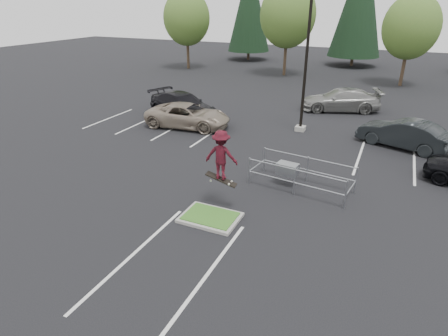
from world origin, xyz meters
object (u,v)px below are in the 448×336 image
at_px(car_l_black, 182,105).
at_px(car_r_charc, 403,134).
at_px(decid_c, 411,29).
at_px(conif_a, 250,5).
at_px(light_pole, 306,58).
at_px(car_far_silver, 342,100).
at_px(car_l_tan, 188,116).
at_px(cart_corral, 291,170).
at_px(decid_a, 187,20).
at_px(decid_b, 288,17).
at_px(skateboarder, 221,155).

height_order(car_l_black, car_r_charc, car_l_black).
relative_size(decid_c, car_r_charc, 1.70).
relative_size(conif_a, car_r_charc, 2.64).
distance_m(light_pole, car_far_silver, 7.24).
bearing_deg(car_l_black, car_far_silver, -35.27).
bearing_deg(car_l_tan, car_l_black, 32.90).
bearing_deg(light_pole, car_l_tan, -161.60).
xyz_separation_m(decid_c, car_l_black, (-13.99, -18.33, -4.39)).
xyz_separation_m(cart_corral, car_far_silver, (0.12, 13.93, 0.05)).
height_order(conif_a, cart_corral, conif_a).
bearing_deg(light_pole, cart_corral, -79.28).
height_order(decid_a, decid_c, decid_a).
bearing_deg(decid_b, conif_a, 130.17).
relative_size(decid_c, skateboarder, 3.74).
bearing_deg(decid_b, light_pole, -70.65).
relative_size(light_pole, car_l_tan, 1.83).
distance_m(decid_c, car_l_tan, 24.14).
distance_m(decid_a, car_r_charc, 31.10).
bearing_deg(car_l_tan, skateboarder, -149.61).
relative_size(light_pole, car_l_black, 1.71).
xyz_separation_m(car_l_black, car_far_silver, (10.12, 6.50, -0.02)).
height_order(decid_b, car_l_tan, decid_b).
bearing_deg(car_l_black, skateboarder, -120.68).
xyz_separation_m(decid_b, car_l_tan, (-0.49, -20.86, -5.27)).
height_order(skateboarder, car_r_charc, skateboarder).
distance_m(skateboarder, car_l_tan, 10.94).
bearing_deg(skateboarder, car_l_black, -60.26).
bearing_deg(car_r_charc, decid_b, -127.63).
bearing_deg(cart_corral, conif_a, 121.51).
bearing_deg(decid_a, cart_corral, -52.38).
distance_m(light_pole, car_l_tan, 8.29).
distance_m(decid_c, car_r_charc, 18.87).
height_order(decid_c, car_far_silver, decid_c).
bearing_deg(car_far_silver, light_pole, -34.61).
relative_size(decid_c, car_far_silver, 1.45).
bearing_deg(decid_a, conif_a, 68.09).
distance_m(decid_a, skateboarder, 34.32).
bearing_deg(decid_c, decid_a, 179.52).
relative_size(decid_b, conif_a, 0.74).
height_order(conif_a, car_r_charc, conif_a).
height_order(light_pole, conif_a, conif_a).
xyz_separation_m(conif_a, car_l_black, (6.00, -28.50, -6.24)).
distance_m(cart_corral, car_l_tan, 10.18).
distance_m(car_r_charc, car_far_silver, 7.84).
relative_size(cart_corral, car_l_black, 0.78).
relative_size(cart_corral, skateboarder, 2.05).
relative_size(decid_b, skateboarder, 4.30).
bearing_deg(decid_a, car_l_black, -61.63).
bearing_deg(decid_c, car_r_charc, -88.41).
relative_size(cart_corral, car_far_silver, 0.80).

